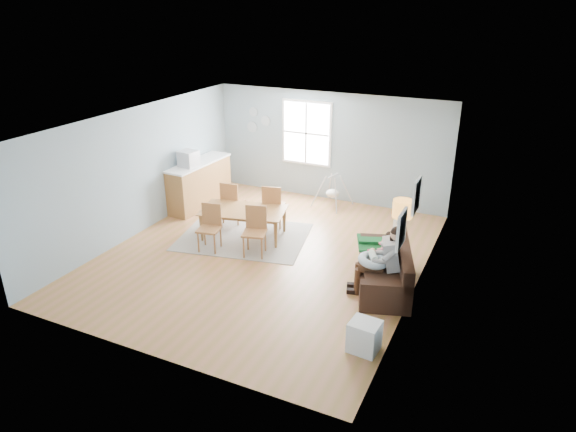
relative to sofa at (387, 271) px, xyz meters
The scene contains 22 objects.
room 3.30m from the sofa, behind, with size 8.40×9.40×3.90m.
window 4.94m from the sofa, 130.89° to the left, with size 1.32×0.08×1.62m.
pictures 1.88m from the sofa, 63.53° to the right, with size 0.05×1.34×0.74m.
wall_plates 5.97m from the sofa, 141.44° to the left, with size 0.67×0.02×0.66m.
sofa is the anchor object (origin of this frame).
green_throw 0.70m from the sofa, 114.24° to the left, with size 0.90×0.73×0.04m, color #155E27.
beige_pillow 0.71m from the sofa, 85.93° to the left, with size 0.14×0.49×0.49m, color tan.
father 0.50m from the sofa, 96.55° to the right, with size 0.94×0.59×1.27m.
nursing_pillow 0.52m from the sofa, 116.54° to the right, with size 0.52×0.52×0.14m, color silver.
infant 0.56m from the sofa, 120.48° to the right, with size 0.25×0.36×0.13m.
toddler 0.43m from the sofa, 129.86° to the left, with size 0.50×0.29×0.75m.
floor_lamp 1.12m from the sofa, 14.45° to the right, with size 0.34×0.34×1.67m.
storage_cube 1.97m from the sofa, 84.55° to the right, with size 0.46×0.41×0.47m.
rug 3.38m from the sofa, 168.64° to the left, with size 2.65×2.02×0.01m, color gray.
dining_table 3.37m from the sofa, 168.64° to the left, with size 1.77×0.99×0.62m, color brown.
chair_sw 3.65m from the sofa, behind, with size 0.51×0.51×0.95m.
chair_se 2.73m from the sofa, behind, with size 0.55×0.55×0.99m.
chair_nw 4.10m from the sofa, 162.84° to the left, with size 0.49×0.49×0.99m.
chair_ne 3.29m from the sofa, 154.75° to the left, with size 0.53×0.53×1.00m.
counter 5.53m from the sofa, 160.39° to the left, with size 0.67×2.00×1.11m.
monitor 5.50m from the sofa, 164.15° to the left, with size 0.44×0.42×0.37m.
baby_swing 3.84m from the sofa, 125.06° to the left, with size 0.93×0.94×0.79m.
Camera 1 is at (4.30, -8.12, 4.74)m, focal length 32.00 mm.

